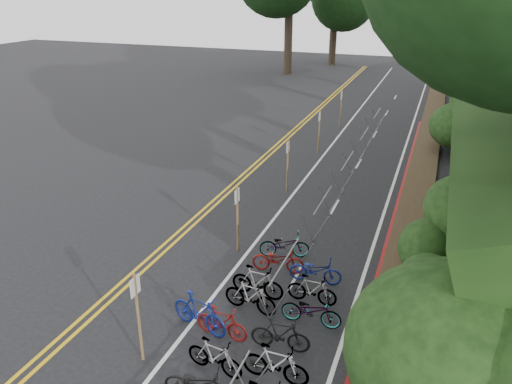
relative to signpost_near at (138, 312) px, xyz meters
The scene contains 8 objects.
ground 1.95m from the signpost_near, 112.56° to the left, with size 120.00×120.00×0.00m, color black.
road_markings 11.37m from the signpost_near, 89.26° to the left, with size 7.47×80.00×0.01m.
red_curb 14.24m from the signpost_near, 68.41° to the left, with size 0.25×28.00×0.10m, color maroon.
bike_racks_rest 14.41m from the signpost_near, 79.94° to the left, with size 1.14×23.00×1.17m.
signpost_near is the anchor object (origin of this frame).
signposts_rest 15.17m from the signpost_near, 89.57° to the left, with size 0.08×18.40×2.50m.
bike_front 2.04m from the signpost_near, 62.71° to the left, with size 1.91×0.54×1.14m, color navy.
bike_valet 3.49m from the signpost_near, 40.28° to the left, with size 2.76×9.96×1.04m.
Camera 1 is at (6.84, -9.74, 9.05)m, focal length 35.00 mm.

